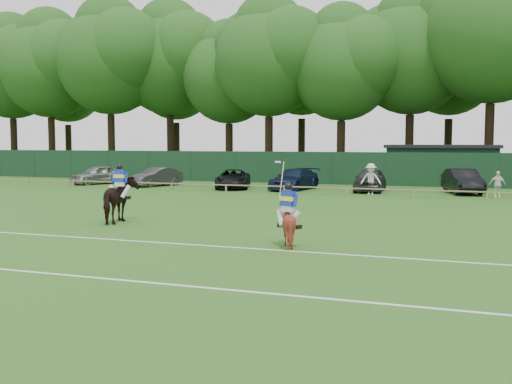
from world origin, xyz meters
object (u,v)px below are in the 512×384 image
at_px(horse_dark, 120,200).
at_px(sedan_grey, 157,177).
at_px(sedan_silver, 98,174).
at_px(spectator_mid, 497,184).
at_px(sedan_navy, 294,179).
at_px(estate_black, 463,181).
at_px(spectator_left, 371,179).
at_px(hatch_grey, 370,180).
at_px(horse_chestnut, 288,224).
at_px(utility_shed, 442,164).
at_px(suv_black, 233,179).

bearing_deg(horse_dark, sedan_grey, -78.73).
bearing_deg(sedan_silver, spectator_mid, 19.23).
bearing_deg(sedan_navy, sedan_silver, -170.82).
bearing_deg(estate_black, spectator_left, -170.44).
xyz_separation_m(sedan_silver, sedan_navy, (15.87, -0.12, -0.03)).
bearing_deg(spectator_mid, hatch_grey, 161.42).
xyz_separation_m(horse_chestnut, estate_black, (4.85, 22.21, 0.08)).
distance_m(sedan_silver, sedan_navy, 15.87).
distance_m(horse_dark, horse_chestnut, 8.58).
distance_m(sedan_navy, spectator_mid, 12.94).
bearing_deg(utility_shed, suv_black, -145.66).
height_order(sedan_silver, spectator_mid, spectator_mid).
relative_size(sedan_grey, spectator_mid, 2.64).
xyz_separation_m(sedan_grey, spectator_left, (16.00, -1.55, 0.28)).
bearing_deg(sedan_navy, spectator_left, -8.36).
bearing_deg(spectator_left, utility_shed, 58.03).
bearing_deg(hatch_grey, suv_black, -177.51).
xyz_separation_m(sedan_silver, hatch_grey, (20.98, 0.19, 0.02)).
relative_size(horse_dark, sedan_navy, 0.45).
height_order(hatch_grey, spectator_mid, spectator_mid).
bearing_deg(sedan_grey, estate_black, 20.07).
relative_size(sedan_navy, utility_shed, 0.59).
relative_size(horse_dark, sedan_grey, 0.53).
distance_m(horse_dark, sedan_grey, 20.07).
bearing_deg(sedan_grey, spectator_left, 11.82).
relative_size(sedan_silver, suv_black, 0.91).
height_order(horse_dark, estate_black, horse_dark).
relative_size(horse_dark, suv_black, 0.46).
bearing_deg(utility_shed, sedan_grey, -155.37).
relative_size(sedan_grey, sedan_navy, 0.84).
distance_m(sedan_grey, estate_black, 21.41).
bearing_deg(sedan_navy, spectator_mid, 2.45).
bearing_deg(sedan_silver, utility_shed, 41.83).
bearing_deg(horse_chestnut, suv_black, -43.80).
distance_m(horse_chestnut, spectator_left, 19.66).
relative_size(hatch_grey, spectator_mid, 2.87).
bearing_deg(hatch_grey, sedan_grey, 179.90).
height_order(sedan_silver, sedan_navy, sedan_silver).
xyz_separation_m(spectator_left, utility_shed, (3.79, 10.62, 0.57)).
distance_m(sedan_navy, spectator_left, 5.77).
bearing_deg(estate_black, sedan_grey, 166.81).
distance_m(suv_black, utility_shed, 16.50).
bearing_deg(estate_black, horse_dark, -139.77).
xyz_separation_m(sedan_grey, estate_black, (21.39, 1.02, 0.10)).
bearing_deg(sedan_silver, horse_chestnut, -21.86).
height_order(horse_dark, horse_chestnut, horse_dark).
xyz_separation_m(horse_chestnut, suv_black, (-10.35, 20.98, -0.04)).
bearing_deg(hatch_grey, estate_black, 2.73).
distance_m(sedan_grey, spectator_left, 16.08).
bearing_deg(hatch_grey, sedan_navy, -178.66).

